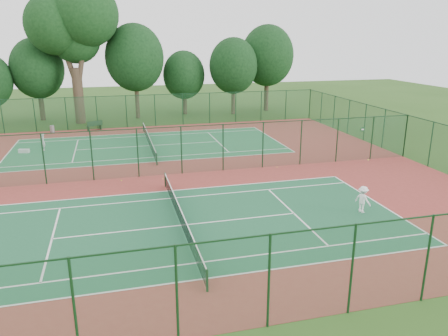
{
  "coord_description": "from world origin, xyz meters",
  "views": [
    {
      "loc": [
        -3.12,
        -29.98,
        9.56
      ],
      "look_at": [
        3.5,
        -4.55,
        1.6
      ],
      "focal_mm": 35.0,
      "sensor_mm": 36.0,
      "label": 1
    }
  ],
  "objects_px": {
    "player_near": "(363,199)",
    "player_far": "(43,142)",
    "kit_bag": "(24,151)",
    "bench": "(95,125)",
    "trash_bin": "(52,129)",
    "big_tree": "(73,24)"
  },
  "relations": [
    {
      "from": "player_near",
      "to": "player_far",
      "type": "xyz_separation_m",
      "value": [
        -19.22,
        19.47,
        -0.01
      ]
    },
    {
      "from": "player_near",
      "to": "kit_bag",
      "type": "relative_size",
      "value": 1.76
    },
    {
      "from": "player_far",
      "to": "kit_bag",
      "type": "distance_m",
      "value": 1.72
    },
    {
      "from": "player_far",
      "to": "bench",
      "type": "distance_m",
      "value": 8.65
    },
    {
      "from": "trash_bin",
      "to": "kit_bag",
      "type": "relative_size",
      "value": 0.89
    },
    {
      "from": "trash_bin",
      "to": "kit_bag",
      "type": "distance_m",
      "value": 8.03
    },
    {
      "from": "player_far",
      "to": "kit_bag",
      "type": "relative_size",
      "value": 1.73
    },
    {
      "from": "trash_bin",
      "to": "bench",
      "type": "relative_size",
      "value": 0.46
    },
    {
      "from": "trash_bin",
      "to": "player_far",
      "type": "bearing_deg",
      "value": -89.45
    },
    {
      "from": "player_near",
      "to": "big_tree",
      "type": "xyz_separation_m",
      "value": [
        -16.63,
        31.94,
        10.06
      ]
    },
    {
      "from": "player_near",
      "to": "trash_bin",
      "type": "xyz_separation_m",
      "value": [
        -19.29,
        26.84,
        -0.39
      ]
    },
    {
      "from": "player_near",
      "to": "player_far",
      "type": "distance_m",
      "value": 27.36
    },
    {
      "from": "trash_bin",
      "to": "bench",
      "type": "bearing_deg",
      "value": 3.18
    },
    {
      "from": "big_tree",
      "to": "trash_bin",
      "type": "bearing_deg",
      "value": -117.57
    },
    {
      "from": "player_near",
      "to": "kit_bag",
      "type": "xyz_separation_m",
      "value": [
        -20.75,
        18.94,
        -0.62
      ]
    },
    {
      "from": "player_near",
      "to": "big_tree",
      "type": "relative_size",
      "value": 0.1
    },
    {
      "from": "player_near",
      "to": "bench",
      "type": "distance_m",
      "value": 31.01
    },
    {
      "from": "kit_bag",
      "to": "player_near",
      "type": "bearing_deg",
      "value": -27.28
    },
    {
      "from": "player_near",
      "to": "kit_bag",
      "type": "height_order",
      "value": "player_near"
    },
    {
      "from": "trash_bin",
      "to": "kit_bag",
      "type": "bearing_deg",
      "value": -100.44
    },
    {
      "from": "trash_bin",
      "to": "big_tree",
      "type": "relative_size",
      "value": 0.05
    },
    {
      "from": "player_far",
      "to": "trash_bin",
      "type": "bearing_deg",
      "value": 168.46
    }
  ]
}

